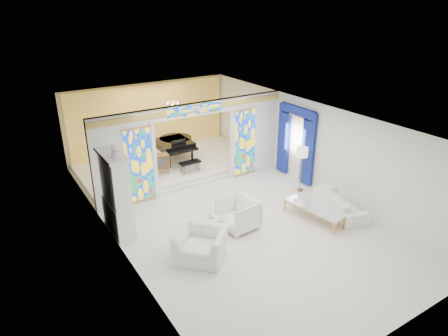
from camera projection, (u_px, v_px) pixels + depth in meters
floor at (226, 210)px, 12.59m from camera, size 12.00×12.00×0.00m
ceiling at (226, 118)px, 11.41m from camera, size 7.00×12.00×0.02m
wall_back at (149, 119)px, 16.67m from camera, size 7.00×0.02×3.00m
wall_front at (401, 273)px, 7.34m from camera, size 7.00×0.02×3.00m
wall_left at (112, 194)px, 10.29m from camera, size 0.02×12.00×3.00m
wall_right at (312, 145)px, 13.72m from camera, size 0.02×12.00×3.00m
partition_wall at (194, 142)px, 13.49m from camera, size 7.00×0.22×3.00m
stained_glass_left at (139, 165)px, 12.56m from camera, size 0.90×0.04×2.40m
stained_glass_right at (245, 142)px, 14.55m from camera, size 0.90×0.04×2.40m
stained_glass_transom at (195, 109)px, 12.95m from camera, size 2.00×0.04×0.34m
alcove_platform at (170, 165)px, 15.75m from camera, size 6.80×3.80×0.18m
gold_curtain_back at (150, 119)px, 16.57m from camera, size 6.70×0.10×2.90m
chandelier at (173, 103)px, 14.80m from camera, size 0.48×0.48×0.30m
blue_drapes at (296, 138)px, 14.18m from camera, size 0.14×1.85×2.65m
china_cabinet at (116, 194)px, 11.02m from camera, size 0.56×1.46×2.72m
armchair_left at (201, 245)px, 10.10m from camera, size 1.63×1.63×0.80m
armchair_right at (238, 214)px, 11.42m from camera, size 1.08×1.05×0.91m
sofa at (341, 203)px, 12.36m from camera, size 1.41×2.24×0.61m
side_table at (212, 224)px, 11.10m from camera, size 0.48×0.48×0.57m
vase at (212, 214)px, 10.98m from camera, size 0.24×0.24×0.19m
coffee_table at (314, 208)px, 11.86m from camera, size 0.90×1.99×0.43m
floor_lamp at (302, 154)px, 13.31m from camera, size 0.42×0.42×1.58m
grand_piano at (175, 143)px, 15.81m from camera, size 1.58×2.48×0.99m
tv_console at (160, 161)px, 14.58m from camera, size 0.68×0.51×0.72m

